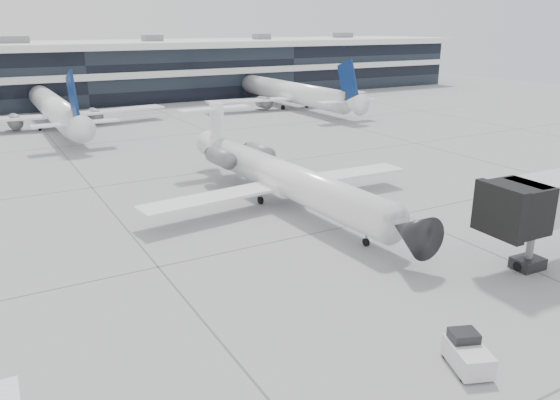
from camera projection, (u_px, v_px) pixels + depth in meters
ground at (295, 238)px, 38.86m from camera, size 220.00×220.00×0.00m
terminal at (76, 75)px, 105.15m from camera, size 170.00×22.00×10.00m
bg_jet_center at (57, 127)px, 80.60m from camera, size 32.00×40.00×9.60m
bg_jet_right at (289, 107)px, 99.39m from camera, size 32.00×40.00×9.60m
regional_jet at (283, 177)px, 45.23m from camera, size 24.74×30.84×7.13m
baggage_tug at (467, 354)px, 24.02m from camera, size 2.18×2.74×1.52m
traffic_cone at (228, 198)px, 46.76m from camera, size 0.42×0.42×0.58m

